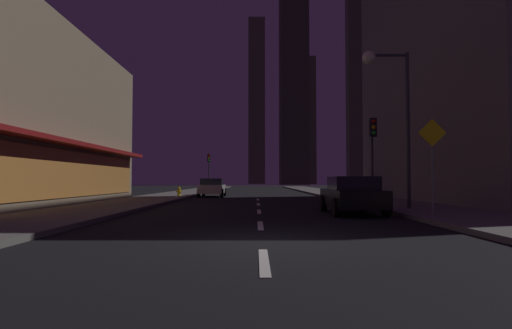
% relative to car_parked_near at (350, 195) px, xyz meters
% --- Properties ---
extents(ground_plane, '(78.00, 136.00, 0.10)m').
position_rel_car_parked_near_xyz_m(ground_plane, '(-3.60, 24.76, -0.79)').
color(ground_plane, black).
extents(sidewalk_right, '(4.00, 76.00, 0.15)m').
position_rel_car_parked_near_xyz_m(sidewalk_right, '(3.40, 24.76, -0.67)').
color(sidewalk_right, '#605E59').
rests_on(sidewalk_right, ground).
extents(sidewalk_left, '(4.00, 76.00, 0.15)m').
position_rel_car_parked_near_xyz_m(sidewalk_left, '(-10.60, 24.76, -0.67)').
color(sidewalk_left, '#605E59').
rests_on(sidewalk_left, ground).
extents(lane_marking_center, '(0.16, 23.00, 0.01)m').
position_rel_car_parked_near_xyz_m(lane_marking_center, '(-3.60, 1.16, -0.73)').
color(lane_marking_center, silver).
rests_on(lane_marking_center, ground).
extents(building_apartment_right, '(11.00, 20.00, 17.26)m').
position_rel_car_parked_near_xyz_m(building_apartment_right, '(10.90, 8.76, 7.89)').
color(building_apartment_right, slate).
rests_on(building_apartment_right, ground).
extents(skyscraper_distant_tall, '(6.08, 8.68, 61.31)m').
position_rel_car_parked_near_xyz_m(skyscraper_distant_tall, '(-3.47, 135.23, 29.91)').
color(skyscraper_distant_tall, brown).
rests_on(skyscraper_distant_tall, ground).
extents(skyscraper_distant_mid, '(8.38, 8.33, 68.96)m').
position_rel_car_parked_near_xyz_m(skyscraper_distant_mid, '(7.55, 104.64, 33.74)').
color(skyscraper_distant_mid, '#3C392D').
rests_on(skyscraper_distant_mid, ground).
extents(skyscraper_distant_short, '(5.92, 7.57, 44.09)m').
position_rel_car_parked_near_xyz_m(skyscraper_distant_short, '(13.92, 125.84, 21.30)').
color(skyscraper_distant_short, '#494536').
rests_on(skyscraper_distant_short, ground).
extents(skyscraper_distant_slender, '(8.12, 5.55, 77.24)m').
position_rel_car_parked_near_xyz_m(skyscraper_distant_slender, '(33.76, 131.67, 37.88)').
color(skyscraper_distant_slender, '#4A4637').
rests_on(skyscraper_distant_slender, ground).
extents(car_parked_near, '(1.98, 4.24, 1.45)m').
position_rel_car_parked_near_xyz_m(car_parked_near, '(0.00, 0.00, 0.00)').
color(car_parked_near, black).
rests_on(car_parked_near, ground).
extents(car_parked_far, '(1.98, 4.24, 1.45)m').
position_rel_car_parked_near_xyz_m(car_parked_far, '(-7.20, 16.47, 0.00)').
color(car_parked_far, silver).
rests_on(car_parked_far, ground).
extents(fire_hydrant_far_left, '(0.42, 0.30, 0.65)m').
position_rel_car_parked_near_xyz_m(fire_hydrant_far_left, '(-9.50, 14.69, -0.29)').
color(fire_hydrant_far_left, gold).
rests_on(fire_hydrant_far_left, sidewalk_left).
extents(traffic_light_near_right, '(0.32, 0.48, 4.20)m').
position_rel_car_parked_near_xyz_m(traffic_light_near_right, '(1.90, 3.72, 2.45)').
color(traffic_light_near_right, '#2D2D2D').
rests_on(traffic_light_near_right, sidewalk_right).
extents(traffic_light_far_left, '(0.32, 0.48, 4.20)m').
position_rel_car_parked_near_xyz_m(traffic_light_far_left, '(-9.10, 30.39, 2.45)').
color(traffic_light_far_left, '#2D2D2D').
rests_on(traffic_light_far_left, sidewalk_left).
extents(street_lamp_right, '(1.96, 0.56, 6.58)m').
position_rel_car_parked_near_xyz_m(street_lamp_right, '(1.78, 1.04, 4.33)').
color(street_lamp_right, '#38383D').
rests_on(street_lamp_right, sidewalk_right).
extents(pedestrian_crossing_sign, '(0.91, 0.08, 3.15)m').
position_rel_car_parked_near_xyz_m(pedestrian_crossing_sign, '(2.00, -2.64, 1.28)').
color(pedestrian_crossing_sign, slate).
rests_on(pedestrian_crossing_sign, sidewalk_right).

